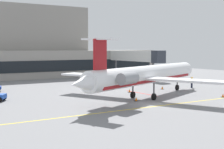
# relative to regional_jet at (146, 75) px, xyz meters

# --- Properties ---
(ground) EXTENTS (120.00, 120.00, 0.11)m
(ground) POSITION_rel_regional_jet_xyz_m (-2.55, -4.43, -3.31)
(ground) COLOR slate
(terminal_building) EXTENTS (71.50, 14.02, 17.34)m
(terminal_building) POSITION_rel_regional_jet_xyz_m (-4.08, 42.96, 2.92)
(terminal_building) COLOR gray
(terminal_building) RESTS_ON ground
(jet_bridge_west) EXTENTS (2.40, 18.78, 6.49)m
(jet_bridge_west) POSITION_rel_regional_jet_xyz_m (17.45, 25.45, 1.84)
(jet_bridge_west) COLOR silver
(jet_bridge_west) RESTS_ON ground
(regional_jet) EXTENTS (30.46, 26.03, 8.11)m
(regional_jet) POSITION_rel_regional_jet_xyz_m (0.00, 0.00, 0.00)
(regional_jet) COLOR white
(regional_jet) RESTS_ON ground
(marshaller) EXTENTS (0.83, 0.34, 1.99)m
(marshaller) POSITION_rel_regional_jet_xyz_m (14.61, 5.47, -2.24)
(marshaller) COLOR #191E33
(marshaller) RESTS_ON ground
(safety_cone_alpha) EXTENTS (0.47, 0.47, 0.55)m
(safety_cone_alpha) POSITION_rel_regional_jet_xyz_m (1.82, 6.47, -3.01)
(safety_cone_alpha) COLOR orange
(safety_cone_alpha) RESTS_ON ground
(safety_cone_bravo) EXTENTS (0.47, 0.47, 0.55)m
(safety_cone_bravo) POSITION_rel_regional_jet_xyz_m (9.94, -5.11, -3.01)
(safety_cone_bravo) COLOR orange
(safety_cone_bravo) RESTS_ON ground
(safety_cone_charlie) EXTENTS (0.47, 0.47, 0.55)m
(safety_cone_charlie) POSITION_rel_regional_jet_xyz_m (8.90, 6.74, -3.01)
(safety_cone_charlie) COLOR orange
(safety_cone_charlie) RESTS_ON ground
(safety_cone_delta) EXTENTS (0.47, 0.47, 0.55)m
(safety_cone_delta) POSITION_rel_regional_jet_xyz_m (-2.59, -1.22, -3.01)
(safety_cone_delta) COLOR orange
(safety_cone_delta) RESTS_ON ground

